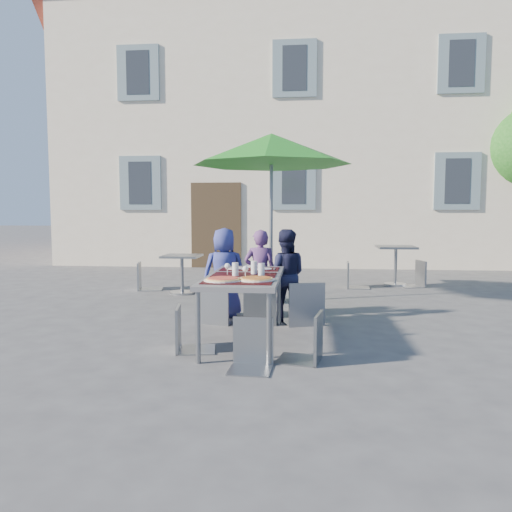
# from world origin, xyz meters

# --- Properties ---
(ground) EXTENTS (90.00, 90.00, 0.00)m
(ground) POSITION_xyz_m (0.00, 0.00, 0.00)
(ground) COLOR #434345
(ground) RESTS_ON ground
(building) EXTENTS (13.60, 8.20, 11.10)m
(building) POSITION_xyz_m (-0.00, 11.50, 4.85)
(building) COLOR beige
(building) RESTS_ON ground
(dining_table) EXTENTS (0.80, 1.85, 0.76)m
(dining_table) POSITION_xyz_m (-0.36, 0.18, 0.70)
(dining_table) COLOR #434348
(dining_table) RESTS_ON ground
(pizza_near_left) EXTENTS (0.39, 0.39, 0.03)m
(pizza_near_left) POSITION_xyz_m (-0.52, -0.34, 0.77)
(pizza_near_left) COLOR white
(pizza_near_left) RESTS_ON dining_table
(pizza_near_right) EXTENTS (0.38, 0.38, 0.03)m
(pizza_near_right) POSITION_xyz_m (-0.19, -0.27, 0.77)
(pizza_near_right) COLOR white
(pizza_near_right) RESTS_ON dining_table
(glassware) EXTENTS (0.46, 0.40, 0.15)m
(glassware) POSITION_xyz_m (-0.32, 0.10, 0.83)
(glassware) COLOR silver
(glassware) RESTS_ON dining_table
(place_settings) EXTENTS (0.61, 0.49, 0.01)m
(place_settings) POSITION_xyz_m (-0.36, 0.81, 0.76)
(place_settings) COLOR white
(place_settings) RESTS_ON dining_table
(child_0) EXTENTS (0.68, 0.54, 1.23)m
(child_0) POSITION_xyz_m (-0.80, 1.46, 0.62)
(child_0) COLOR navy
(child_0) RESTS_ON ground
(child_1) EXTENTS (0.44, 0.29, 1.21)m
(child_1) POSITION_xyz_m (-0.30, 1.41, 0.61)
(child_1) COLOR #58346B
(child_1) RESTS_ON ground
(child_2) EXTENTS (0.60, 0.36, 1.22)m
(child_2) POSITION_xyz_m (0.04, 1.32, 0.61)
(child_2) COLOR #191B38
(child_2) RESTS_ON ground
(chair_0) EXTENTS (0.46, 0.46, 0.86)m
(chair_0) POSITION_xyz_m (-0.81, 1.01, 0.50)
(chair_0) COLOR gray
(chair_0) RESTS_ON ground
(chair_1) EXTENTS (0.45, 0.46, 0.95)m
(chair_1) POSITION_xyz_m (-0.27, 1.04, 0.56)
(chair_1) COLOR gray
(chair_1) RESTS_ON ground
(chair_2) EXTENTS (0.59, 0.59, 1.06)m
(chair_2) POSITION_xyz_m (0.31, 1.07, 0.63)
(chair_2) COLOR gray
(chair_2) RESTS_ON ground
(chair_3) EXTENTS (0.45, 0.45, 0.88)m
(chair_3) POSITION_xyz_m (-0.91, -0.26, 0.51)
(chair_3) COLOR gray
(chair_3) RESTS_ON ground
(chair_4) EXTENTS (0.47, 0.47, 0.91)m
(chair_4) POSITION_xyz_m (0.35, -0.51, 0.53)
(chair_4) COLOR gray
(chair_4) RESTS_ON ground
(chair_5) EXTENTS (0.40, 0.41, 0.87)m
(chair_5) POSITION_xyz_m (-0.18, -0.76, 0.51)
(chair_5) COLOR gray
(chair_5) RESTS_ON ground
(patio_umbrella) EXTENTS (2.53, 2.53, 2.68)m
(patio_umbrella) POSITION_xyz_m (-0.24, 2.68, 2.41)
(patio_umbrella) COLOR #A7ABAF
(patio_umbrella) RESTS_ON ground
(cafe_table_0) EXTENTS (0.64, 0.64, 0.69)m
(cafe_table_0) POSITION_xyz_m (-1.86, 3.31, 0.45)
(cafe_table_0) COLOR #A7ABAF
(cafe_table_0) RESTS_ON ground
(bg_chair_l_0) EXTENTS (0.52, 0.51, 0.97)m
(bg_chair_l_0) POSITION_xyz_m (-2.67, 3.68, 0.57)
(bg_chair_l_0) COLOR #949A9F
(bg_chair_l_0) RESTS_ON ground
(bg_chair_r_0) EXTENTS (0.51, 0.50, 1.06)m
(bg_chair_r_0) POSITION_xyz_m (-1.26, 3.62, 0.62)
(bg_chair_r_0) COLOR gray
(bg_chair_r_0) RESTS_ON ground
(cafe_table_1) EXTENTS (0.73, 0.73, 0.78)m
(cafe_table_1) POSITION_xyz_m (2.08, 4.69, 0.55)
(cafe_table_1) COLOR #A7ABAF
(cafe_table_1) RESTS_ON ground
(bg_chair_l_1) EXTENTS (0.44, 0.44, 0.94)m
(bg_chair_l_1) POSITION_xyz_m (1.22, 4.31, 0.55)
(bg_chair_l_1) COLOR gray
(bg_chair_l_1) RESTS_ON ground
(bg_chair_r_1) EXTENTS (0.52, 0.52, 0.96)m
(bg_chair_r_1) POSITION_xyz_m (2.45, 4.58, 0.57)
(bg_chair_r_1) COLOR gray
(bg_chair_r_1) RESTS_ON ground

